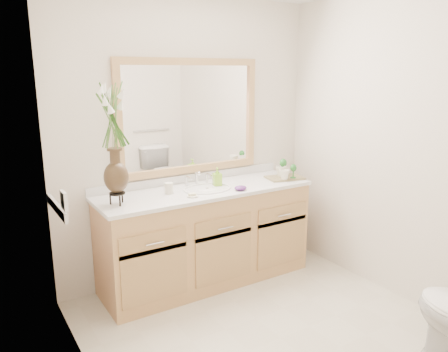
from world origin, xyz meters
TOP-DOWN VIEW (x-y plane):
  - floor at (0.00, 0.00)m, footprint 2.60×2.60m
  - wall_back at (0.00, 1.30)m, footprint 2.40×0.02m
  - wall_left at (-1.20, 0.00)m, footprint 0.02×2.60m
  - wall_right at (1.20, 0.00)m, footprint 0.02×2.60m
  - vanity at (0.00, 1.01)m, footprint 1.80×0.55m
  - counter at (0.00, 1.01)m, footprint 1.84×0.57m
  - sink at (0.00, 1.00)m, footprint 0.38×0.34m
  - mirror at (0.00, 1.28)m, footprint 1.32×0.04m
  - switch_plate at (-1.19, 0.76)m, footprint 0.02×0.12m
  - flower_vase at (-0.77, 0.98)m, footprint 0.21×0.21m
  - tumbler at (-0.33, 1.04)m, footprint 0.07×0.07m
  - soap_dish at (-0.21, 0.86)m, footprint 0.09×0.09m
  - soap_bottle at (0.14, 1.06)m, footprint 0.08×0.08m
  - purple_dish at (0.21, 0.82)m, footprint 0.13×0.11m
  - tray at (0.78, 0.94)m, footprint 0.36×0.28m
  - mug_left at (0.72, 0.87)m, footprint 0.11×0.11m
  - mug_right at (0.77, 0.98)m, footprint 0.13×0.13m
  - goblet_front at (0.82, 0.87)m, footprint 0.06×0.06m
  - goblet_back at (0.82, 1.01)m, footprint 0.07×0.07m

SIDE VIEW (x-z plane):
  - floor at x=0.00m, z-range 0.00..0.00m
  - vanity at x=0.00m, z-range 0.00..0.80m
  - sink at x=0.00m, z-range 0.66..0.89m
  - counter at x=0.00m, z-range 0.80..0.83m
  - tray at x=0.78m, z-range 0.83..0.85m
  - soap_dish at x=-0.21m, z-range 0.83..0.85m
  - purple_dish at x=0.21m, z-range 0.83..0.87m
  - tumbler at x=-0.33m, z-range 0.83..0.92m
  - mug_left at x=0.72m, z-range 0.85..0.94m
  - mug_right at x=0.77m, z-range 0.85..0.94m
  - soap_bottle at x=0.14m, z-range 0.83..0.97m
  - goblet_front at x=0.82m, z-range 0.87..0.99m
  - goblet_back at x=0.82m, z-range 0.87..1.02m
  - switch_plate at x=-1.19m, z-range 0.92..1.04m
  - wall_back at x=0.00m, z-range 0.00..2.40m
  - wall_left at x=-1.20m, z-range 0.00..2.40m
  - wall_right at x=1.20m, z-range 0.00..2.40m
  - mirror at x=0.00m, z-range 0.92..1.89m
  - flower_vase at x=-0.77m, z-range 0.98..1.85m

